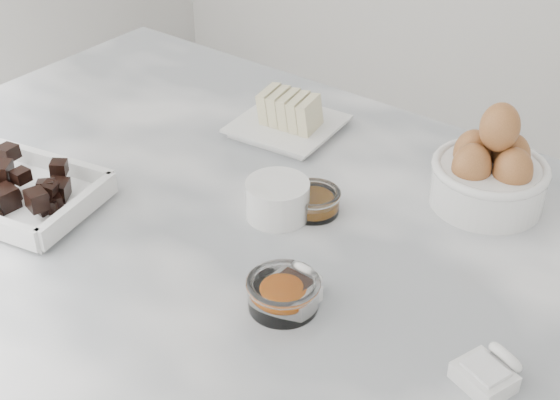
{
  "coord_description": "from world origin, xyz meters",
  "views": [
    {
      "loc": [
        0.5,
        -0.59,
        1.51
      ],
      "look_at": [
        0.02,
        0.03,
        0.98
      ],
      "focal_mm": 50.0,
      "sensor_mm": 36.0,
      "label": 1
    }
  ],
  "objects_px": {
    "egg_bowl": "(490,172)",
    "vanilla_spoon": "(296,287)",
    "sugar_ramekin": "(277,198)",
    "honey_bowl": "(313,201)",
    "butter_plate": "(286,117)",
    "chocolate_dish": "(17,189)",
    "salt_spoon": "(489,372)",
    "zest_bowl": "(283,292)"
  },
  "relations": [
    {
      "from": "sugar_ramekin",
      "to": "salt_spoon",
      "type": "relative_size",
      "value": 1.06
    },
    {
      "from": "sugar_ramekin",
      "to": "vanilla_spoon",
      "type": "bearing_deg",
      "value": -45.03
    },
    {
      "from": "egg_bowl",
      "to": "vanilla_spoon",
      "type": "height_order",
      "value": "egg_bowl"
    },
    {
      "from": "sugar_ramekin",
      "to": "egg_bowl",
      "type": "xyz_separation_m",
      "value": [
        0.2,
        0.19,
        0.02
      ]
    },
    {
      "from": "honey_bowl",
      "to": "vanilla_spoon",
      "type": "xyz_separation_m",
      "value": [
        0.08,
        -0.15,
        -0.0
      ]
    },
    {
      "from": "chocolate_dish",
      "to": "zest_bowl",
      "type": "height_order",
      "value": "chocolate_dish"
    },
    {
      "from": "sugar_ramekin",
      "to": "honey_bowl",
      "type": "height_order",
      "value": "sugar_ramekin"
    },
    {
      "from": "egg_bowl",
      "to": "zest_bowl",
      "type": "distance_m",
      "value": 0.33
    },
    {
      "from": "zest_bowl",
      "to": "salt_spoon",
      "type": "bearing_deg",
      "value": 8.25
    },
    {
      "from": "salt_spoon",
      "to": "sugar_ramekin",
      "type": "bearing_deg",
      "value": 163.31
    },
    {
      "from": "zest_bowl",
      "to": "vanilla_spoon",
      "type": "bearing_deg",
      "value": 83.3
    },
    {
      "from": "honey_bowl",
      "to": "vanilla_spoon",
      "type": "height_order",
      "value": "vanilla_spoon"
    },
    {
      "from": "egg_bowl",
      "to": "salt_spoon",
      "type": "bearing_deg",
      "value": -64.53
    },
    {
      "from": "honey_bowl",
      "to": "vanilla_spoon",
      "type": "relative_size",
      "value": 1.08
    },
    {
      "from": "honey_bowl",
      "to": "salt_spoon",
      "type": "bearing_deg",
      "value": -24.04
    },
    {
      "from": "butter_plate",
      "to": "zest_bowl",
      "type": "height_order",
      "value": "butter_plate"
    },
    {
      "from": "sugar_ramekin",
      "to": "honey_bowl",
      "type": "distance_m",
      "value": 0.05
    },
    {
      "from": "chocolate_dish",
      "to": "zest_bowl",
      "type": "distance_m",
      "value": 0.39
    },
    {
      "from": "vanilla_spoon",
      "to": "salt_spoon",
      "type": "xyz_separation_m",
      "value": [
        0.22,
        0.01,
        0.0
      ]
    },
    {
      "from": "sugar_ramekin",
      "to": "egg_bowl",
      "type": "height_order",
      "value": "egg_bowl"
    },
    {
      "from": "zest_bowl",
      "to": "vanilla_spoon",
      "type": "relative_size",
      "value": 1.26
    },
    {
      "from": "sugar_ramekin",
      "to": "honey_bowl",
      "type": "xyz_separation_m",
      "value": [
        0.03,
        0.04,
        -0.01
      ]
    },
    {
      "from": "honey_bowl",
      "to": "zest_bowl",
      "type": "bearing_deg",
      "value": -64.83
    },
    {
      "from": "chocolate_dish",
      "to": "vanilla_spoon",
      "type": "bearing_deg",
      "value": 10.1
    },
    {
      "from": "sugar_ramekin",
      "to": "salt_spoon",
      "type": "height_order",
      "value": "sugar_ramekin"
    },
    {
      "from": "honey_bowl",
      "to": "salt_spoon",
      "type": "relative_size",
      "value": 0.92
    },
    {
      "from": "vanilla_spoon",
      "to": "chocolate_dish",
      "type": "bearing_deg",
      "value": -169.9
    },
    {
      "from": "honey_bowl",
      "to": "butter_plate",
      "type": "bearing_deg",
      "value": 136.18
    },
    {
      "from": "butter_plate",
      "to": "egg_bowl",
      "type": "relative_size",
      "value": 1.06
    },
    {
      "from": "chocolate_dish",
      "to": "sugar_ramekin",
      "type": "height_order",
      "value": "chocolate_dish"
    },
    {
      "from": "chocolate_dish",
      "to": "salt_spoon",
      "type": "relative_size",
      "value": 3.06
    },
    {
      "from": "chocolate_dish",
      "to": "egg_bowl",
      "type": "relative_size",
      "value": 1.55
    },
    {
      "from": "honey_bowl",
      "to": "vanilla_spoon",
      "type": "bearing_deg",
      "value": -61.11
    },
    {
      "from": "chocolate_dish",
      "to": "egg_bowl",
      "type": "distance_m",
      "value": 0.6
    },
    {
      "from": "sugar_ramekin",
      "to": "zest_bowl",
      "type": "height_order",
      "value": "sugar_ramekin"
    },
    {
      "from": "chocolate_dish",
      "to": "honey_bowl",
      "type": "xyz_separation_m",
      "value": [
        0.31,
        0.22,
        -0.01
      ]
    },
    {
      "from": "chocolate_dish",
      "to": "zest_bowl",
      "type": "relative_size",
      "value": 2.86
    },
    {
      "from": "sugar_ramekin",
      "to": "vanilla_spoon",
      "type": "relative_size",
      "value": 1.25
    },
    {
      "from": "butter_plate",
      "to": "honey_bowl",
      "type": "xyz_separation_m",
      "value": [
        0.16,
        -0.15,
        -0.01
      ]
    },
    {
      "from": "butter_plate",
      "to": "salt_spoon",
      "type": "xyz_separation_m",
      "value": [
        0.46,
        -0.29,
        -0.01
      ]
    },
    {
      "from": "sugar_ramekin",
      "to": "egg_bowl",
      "type": "bearing_deg",
      "value": 43.31
    },
    {
      "from": "salt_spoon",
      "to": "vanilla_spoon",
      "type": "bearing_deg",
      "value": -176.9
    }
  ]
}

